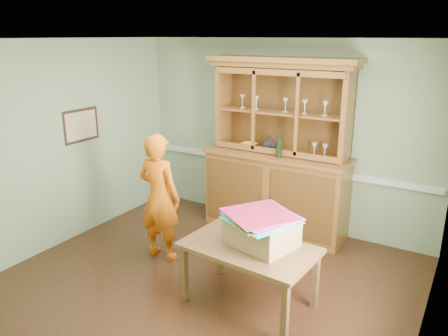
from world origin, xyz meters
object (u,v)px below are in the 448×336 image
Objects in this scene: china_hutch at (277,173)px; cardboard_box at (262,231)px; dining_table at (249,253)px; person at (159,197)px.

cardboard_box is at bearing -70.31° from china_hutch.
china_hutch reaches higher than dining_table.
dining_table is 1.51m from person.
cardboard_box is 1.56m from person.
person is at bearing 170.67° from cardboard_box.
china_hutch is 1.52× the size of person.
dining_table is 2.18× the size of cardboard_box.
china_hutch is 1.87m from cardboard_box.
person is (-1.54, 0.25, -0.01)m from cardboard_box.
person reaches higher than cardboard_box.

